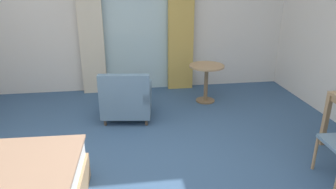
# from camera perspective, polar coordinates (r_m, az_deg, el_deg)

# --- Properties ---
(ground) EXTENTS (6.49, 6.81, 0.10)m
(ground) POSITION_cam_1_polar(r_m,az_deg,el_deg) (3.68, -2.00, -15.49)
(ground) COLOR #38567A
(wall_back) EXTENTS (6.09, 0.12, 2.84)m
(wall_back) POSITION_cam_1_polar(r_m,az_deg,el_deg) (6.15, -5.61, 14.04)
(wall_back) COLOR silver
(wall_back) RESTS_ON ground
(balcony_glass_door) EXTENTS (1.25, 0.02, 2.50)m
(balcony_glass_door) POSITION_cam_1_polar(r_m,az_deg,el_deg) (6.09, -5.84, 12.35)
(balcony_glass_door) COLOR silver
(balcony_glass_door) RESTS_ON ground
(curtain_panel_left) EXTENTS (0.45, 0.10, 2.66)m
(curtain_panel_left) POSITION_cam_1_polar(r_m,az_deg,el_deg) (6.00, -14.11, 12.49)
(curtain_panel_left) COLOR beige
(curtain_panel_left) RESTS_ON ground
(curtain_panel_right) EXTENTS (0.49, 0.10, 2.66)m
(curtain_panel_right) POSITION_cam_1_polar(r_m,az_deg,el_deg) (6.08, 2.39, 13.17)
(curtain_panel_right) COLOR tan
(curtain_panel_right) RESTS_ON ground
(armchair_by_window) EXTENTS (0.84, 0.83, 0.81)m
(armchair_by_window) POSITION_cam_1_polar(r_m,az_deg,el_deg) (4.92, -7.59, -0.96)
(armchair_by_window) COLOR slate
(armchair_by_window) RESTS_ON ground
(round_cafe_table) EXTENTS (0.62, 0.62, 0.68)m
(round_cafe_table) POSITION_cam_1_polar(r_m,az_deg,el_deg) (5.57, 7.08, 3.58)
(round_cafe_table) COLOR tan
(round_cafe_table) RESTS_ON ground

